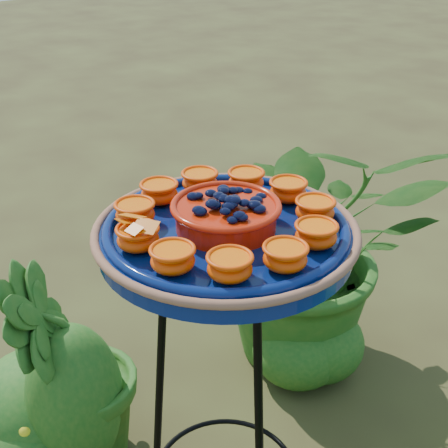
{
  "coord_description": "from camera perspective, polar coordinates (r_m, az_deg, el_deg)",
  "views": [
    {
      "loc": [
        0.8,
        -0.75,
        1.59
      ],
      "look_at": [
        -0.03,
        -0.15,
        1.04
      ],
      "focal_mm": 50.0,
      "sensor_mm": 36.0,
      "label": 1
    }
  ],
  "objects": [
    {
      "name": "feeder_dish",
      "position": [
        1.2,
        0.17,
        -0.45
      ],
      "size": [
        0.64,
        0.64,
        0.12
      ],
      "rotation": [
        0.0,
        0.0,
        0.38
      ],
      "color": "#071953",
      "rests_on": "tripod_stand"
    },
    {
      "name": "tripod_stand",
      "position": [
        1.45,
        0.15,
        -15.41
      ],
      "size": [
        0.46,
        0.46,
        0.97
      ],
      "rotation": [
        0.0,
        0.0,
        0.38
      ],
      "color": "black",
      "rests_on": "ground"
    },
    {
      "name": "shrub_back_left",
      "position": [
        2.26,
        7.99,
        -1.65
      ],
      "size": [
        1.1,
        1.13,
        0.95
      ],
      "primitive_type": "imported",
      "rotation": [
        0.0,
        0.0,
        0.95
      ],
      "color": "#195216",
      "rests_on": "ground"
    },
    {
      "name": "shrub_front_left",
      "position": [
        1.91,
        -13.74,
        -13.06
      ],
      "size": [
        0.42,
        0.47,
        0.71
      ],
      "primitive_type": "imported",
      "rotation": [
        0.0,
        0.0,
        5.01
      ],
      "color": "#195216",
      "rests_on": "ground"
    }
  ]
}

